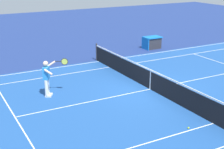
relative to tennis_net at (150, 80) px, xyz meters
The scene contains 7 objects.
ground_plane 0.49m from the tennis_net, ahead, with size 60.00×60.00×0.00m, color navy.
court_slab 0.49m from the tennis_net, ahead, with size 24.20×11.40×0.00m, color #1E4C93.
court_line_markings 0.49m from the tennis_net, ahead, with size 23.85×11.05×0.01m.
tennis_net is the anchor object (origin of this frame).
tennis_player_near 4.81m from the tennis_net, 18.46° to the right, with size 1.18×0.75×1.70m.
tennis_ball 4.15m from the tennis_net, 74.57° to the left, with size 0.07×0.07×0.07m, color #CCE01E.
equipment_cart_tarped 8.24m from the tennis_net, 125.76° to the right, with size 1.25×0.84×0.85m.
Camera 1 is at (8.66, 12.03, 5.60)m, focal length 52.71 mm.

